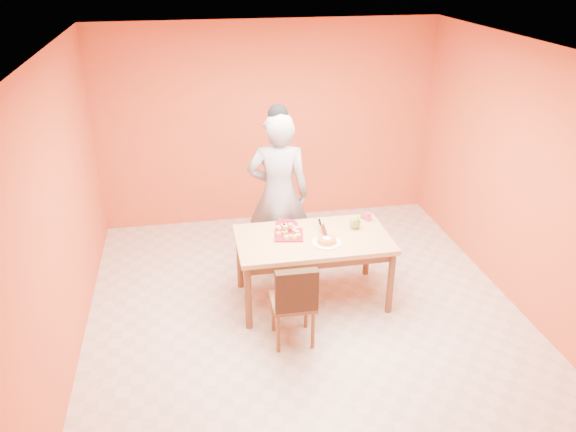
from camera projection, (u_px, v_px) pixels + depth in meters
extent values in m
plane|color=#BAB49E|center=(307.00, 318.00, 5.85)|extent=(5.00, 5.00, 0.00)
plane|color=white|center=(312.00, 52.00, 4.68)|extent=(5.00, 5.00, 0.00)
plane|color=#DA5632|center=(269.00, 125.00, 7.48)|extent=(4.50, 0.00, 4.50)
plane|color=#DA5632|center=(58.00, 219.00, 4.89)|extent=(0.00, 5.00, 5.00)
plane|color=#DA5632|center=(528.00, 183.00, 5.64)|extent=(0.00, 5.00, 5.00)
cube|color=tan|center=(313.00, 239.00, 5.85)|extent=(1.60, 0.90, 0.05)
cube|color=brown|center=(313.00, 246.00, 5.89)|extent=(1.48, 0.78, 0.10)
cylinder|color=brown|center=(248.00, 298.00, 5.55)|extent=(0.07, 0.07, 0.71)
cylinder|color=brown|center=(240.00, 259.00, 6.24)|extent=(0.07, 0.07, 0.71)
cylinder|color=brown|center=(390.00, 283.00, 5.80)|extent=(0.07, 0.07, 0.71)
cylinder|color=brown|center=(367.00, 247.00, 6.49)|extent=(0.07, 0.07, 0.71)
imported|color=gray|center=(279.00, 195.00, 6.34)|extent=(0.77, 0.57, 1.92)
cube|color=maroon|center=(289.00, 235.00, 5.87)|extent=(0.34, 0.34, 0.02)
cylinder|color=maroon|center=(287.00, 224.00, 6.10)|extent=(0.30, 0.30, 0.01)
cylinder|color=white|center=(327.00, 243.00, 5.72)|extent=(0.38, 0.38, 0.01)
cylinder|color=#EE9E3D|center=(327.00, 240.00, 5.71)|extent=(0.24, 0.24, 0.04)
cube|color=silver|center=(324.00, 230.00, 5.86)|extent=(0.07, 0.25, 0.01)
ellipsoid|color=olive|center=(355.00, 222.00, 5.99)|extent=(0.14, 0.12, 0.15)
cylinder|color=#D92065|center=(368.00, 217.00, 6.18)|extent=(0.09, 0.09, 0.10)
cylinder|color=#36210E|center=(365.00, 216.00, 6.26)|extent=(0.12, 0.12, 0.03)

